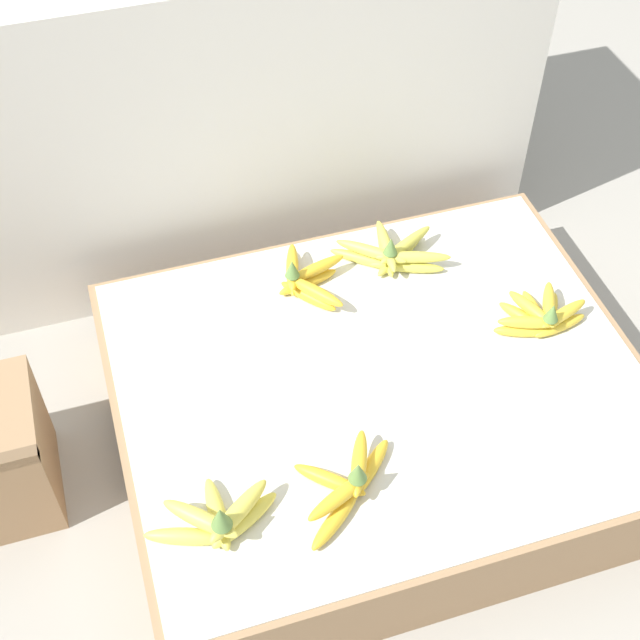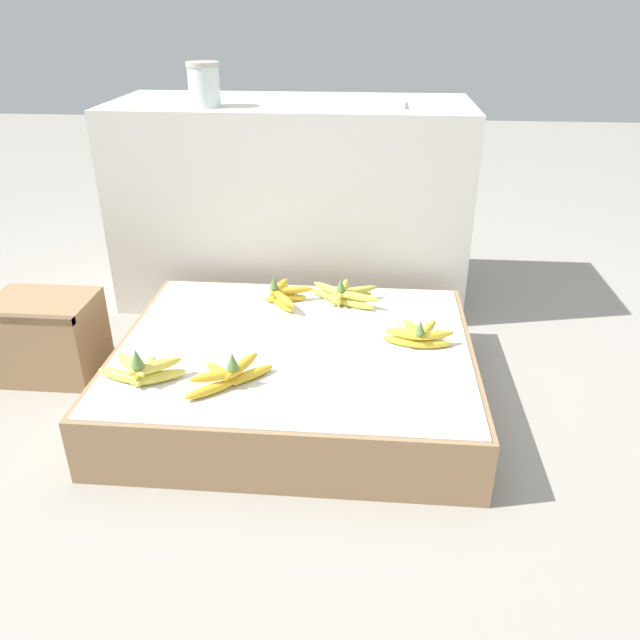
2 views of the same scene
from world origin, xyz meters
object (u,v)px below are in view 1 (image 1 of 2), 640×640
(banana_bunch_front_left, at_px, (218,520))
(banana_bunch_front_midleft, at_px, (348,484))
(banana_bunch_middle_right, at_px, (541,316))
(banana_bunch_back_midright, at_px, (392,254))
(banana_bunch_back_midleft, at_px, (304,279))

(banana_bunch_front_left, distance_m, banana_bunch_front_midleft, 0.23)
(banana_bunch_front_left, relative_size, banana_bunch_middle_right, 1.17)
(banana_bunch_front_left, bearing_deg, banana_bunch_middle_right, 19.52)
(banana_bunch_front_left, height_order, banana_bunch_front_midleft, banana_bunch_front_left)
(banana_bunch_front_midleft, bearing_deg, banana_bunch_back_midright, 62.18)
(banana_bunch_front_midleft, distance_m, banana_bunch_middle_right, 0.56)
(banana_bunch_front_midleft, bearing_deg, banana_bunch_middle_right, 27.16)
(banana_bunch_back_midright, bearing_deg, banana_bunch_front_left, -134.07)
(banana_bunch_middle_right, bearing_deg, banana_bunch_back_midright, 130.99)
(banana_bunch_back_midleft, xyz_separation_m, banana_bunch_back_midright, (0.20, 0.02, -0.00))
(banana_bunch_front_left, bearing_deg, banana_bunch_back_midleft, 59.04)
(banana_bunch_front_left, distance_m, banana_bunch_back_midright, 0.73)
(banana_bunch_back_midright, bearing_deg, banana_bunch_front_midleft, -117.82)
(banana_bunch_front_left, height_order, banana_bunch_back_midright, banana_bunch_front_left)
(banana_bunch_back_midleft, bearing_deg, banana_bunch_front_left, -120.96)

